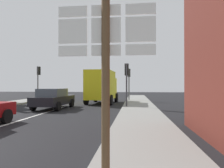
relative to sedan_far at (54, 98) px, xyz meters
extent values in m
plane|color=black|center=(0.36, -0.56, -0.76)|extent=(80.00, 80.00, 0.00)
cube|color=gray|center=(6.20, -2.56, -0.69)|extent=(2.48, 44.00, 0.14)
cube|color=silver|center=(0.36, -4.56, -0.75)|extent=(0.16, 12.00, 0.01)
cylinder|color=black|center=(0.19, -5.76, -0.44)|extent=(0.22, 0.64, 0.64)
cube|color=black|center=(0.00, 0.07, -0.14)|extent=(1.86, 4.24, 0.60)
cube|color=#47515B|center=(0.00, -0.18, 0.43)|extent=(1.60, 2.14, 0.55)
cylinder|color=black|center=(-0.84, 1.44, -0.44)|extent=(0.24, 0.65, 0.64)
cylinder|color=black|center=(0.91, 1.40, -0.44)|extent=(0.24, 0.65, 0.64)
cylinder|color=black|center=(-0.91, -1.26, -0.44)|extent=(0.24, 0.65, 0.64)
cylinder|color=black|center=(0.84, -1.30, -0.44)|extent=(0.24, 0.65, 0.64)
cube|color=yellow|center=(2.76, 4.27, 0.99)|extent=(2.40, 3.81, 2.60)
cube|color=yellow|center=(2.89, 6.77, 0.69)|extent=(2.16, 1.41, 2.00)
cube|color=#47515B|center=(2.90, 6.82, 1.49)|extent=(1.76, 0.20, 0.70)
cylinder|color=black|center=(1.79, 6.78, -0.31)|extent=(0.33, 0.91, 0.90)
cylinder|color=black|center=(3.99, 6.66, -0.31)|extent=(0.33, 0.91, 0.90)
cylinder|color=black|center=(1.61, 3.39, -0.31)|extent=(0.33, 0.91, 0.90)
cylinder|color=black|center=(3.80, 3.27, -0.31)|extent=(0.33, 0.91, 0.90)
cylinder|color=brown|center=(5.37, -10.88, 0.84)|extent=(0.14, 0.14, 3.20)
cube|color=white|center=(4.79, -10.83, 2.20)|extent=(0.50, 0.03, 0.18)
cube|color=black|center=(4.79, -10.81, 2.20)|extent=(0.43, 0.01, 0.13)
cube|color=white|center=(4.79, -10.83, 1.86)|extent=(0.50, 0.03, 0.42)
cube|color=black|center=(4.79, -10.81, 1.86)|extent=(0.43, 0.01, 0.32)
cube|color=white|center=(4.79, -10.83, 1.52)|extent=(0.50, 0.03, 0.18)
cube|color=black|center=(4.79, -10.81, 1.52)|extent=(0.43, 0.01, 0.13)
cube|color=white|center=(5.37, -10.83, 2.20)|extent=(0.50, 0.03, 0.18)
cube|color=black|center=(5.37, -10.81, 2.20)|extent=(0.43, 0.01, 0.13)
cube|color=white|center=(5.37, -10.83, 1.86)|extent=(0.50, 0.03, 0.42)
cube|color=black|center=(5.37, -10.81, 1.86)|extent=(0.43, 0.01, 0.32)
cube|color=white|center=(5.37, -10.83, 1.52)|extent=(0.50, 0.03, 0.18)
cube|color=black|center=(5.37, -10.81, 1.52)|extent=(0.43, 0.01, 0.13)
cube|color=white|center=(5.95, -10.83, 2.20)|extent=(0.50, 0.03, 0.18)
cube|color=black|center=(5.95, -10.81, 2.20)|extent=(0.43, 0.01, 0.13)
cube|color=white|center=(5.95, -10.83, 1.86)|extent=(0.50, 0.03, 0.42)
cube|color=black|center=(5.95, -10.81, 1.86)|extent=(0.43, 0.01, 0.32)
cube|color=white|center=(5.95, -10.83, 1.52)|extent=(0.50, 0.03, 0.18)
cube|color=black|center=(5.95, -10.81, 1.52)|extent=(0.43, 0.01, 0.13)
cylinder|color=#47474C|center=(-4.54, 6.72, 1.12)|extent=(0.12, 0.12, 3.76)
cube|color=black|center=(-4.54, 6.92, 2.55)|extent=(0.30, 0.28, 0.90)
sphere|color=#360303|center=(-4.54, 7.06, 2.82)|extent=(0.18, 0.18, 0.18)
sphere|color=orange|center=(-4.54, 7.06, 2.54)|extent=(0.18, 0.18, 0.18)
sphere|color=black|center=(-4.54, 7.06, 2.26)|extent=(0.18, 0.18, 0.18)
cylinder|color=#47474C|center=(5.26, 1.10, 0.92)|extent=(0.12, 0.12, 3.36)
cube|color=black|center=(5.26, 1.30, 2.15)|extent=(0.30, 0.28, 0.90)
sphere|color=#360303|center=(5.26, 1.44, 2.42)|extent=(0.18, 0.18, 0.18)
sphere|color=orange|center=(5.26, 1.44, 2.14)|extent=(0.18, 0.18, 0.18)
sphere|color=black|center=(5.26, 1.44, 1.86)|extent=(0.18, 0.18, 0.18)
cylinder|color=#47474C|center=(5.26, 8.16, 1.02)|extent=(0.12, 0.12, 3.55)
cube|color=black|center=(5.26, 8.36, 2.34)|extent=(0.30, 0.28, 0.90)
sphere|color=#360303|center=(5.26, 8.50, 2.61)|extent=(0.18, 0.18, 0.18)
sphere|color=orange|center=(5.26, 8.50, 2.33)|extent=(0.18, 0.18, 0.18)
sphere|color=black|center=(5.26, 8.50, 2.05)|extent=(0.18, 0.18, 0.18)
camera|label=1|loc=(5.84, -14.22, 0.92)|focal=32.60mm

